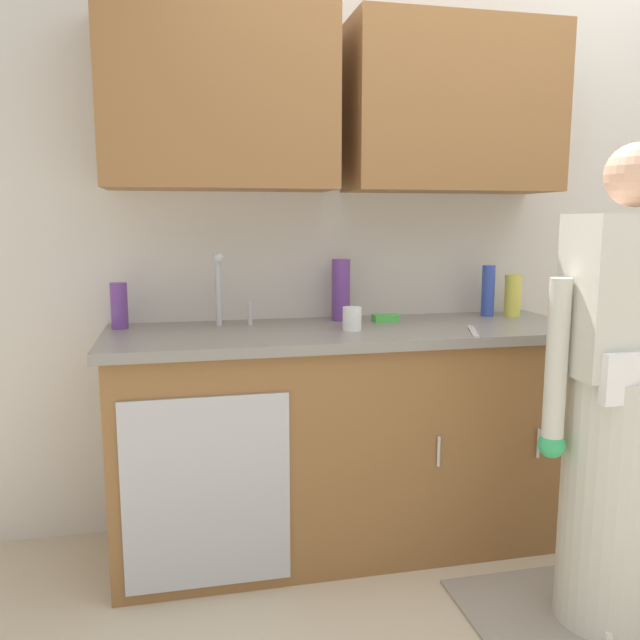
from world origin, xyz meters
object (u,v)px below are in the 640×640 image
knife_on_counter (473,331)px  bottle_water_tall (341,290)px  bottle_soap (488,291)px  bottle_dish_liquid (119,306)px  cup_by_sink (352,319)px  bottle_cleaner_spray (513,296)px  sink (231,335)px  person_at_sink (618,429)px  sponge (386,318)px

knife_on_counter → bottle_water_tall: bearing=-111.5°
bottle_water_tall → bottle_soap: (0.69, -0.02, -0.02)m
bottle_dish_liquid → cup_by_sink: bottle_dish_liquid is taller
bottle_water_tall → cup_by_sink: size_ratio=2.86×
bottle_cleaner_spray → knife_on_counter: (-0.36, -0.35, -0.09)m
bottle_water_tall → bottle_dish_liquid: bottle_water_tall is taller
sink → knife_on_counter: size_ratio=2.08×
person_at_sink → knife_on_counter: bearing=117.4°
sponge → bottle_water_tall: bearing=158.6°
bottle_dish_liquid → knife_on_counter: size_ratio=0.78×
person_at_sink → knife_on_counter: 0.65m
bottle_cleaner_spray → cup_by_sink: 0.85m
person_at_sink → bottle_soap: person_at_sink is taller
sink → bottle_water_tall: 0.55m
cup_by_sink → bottle_dish_liquid: bearing=164.9°
sink → sponge: (0.68, 0.11, 0.03)m
person_at_sink → sponge: 1.04m
person_at_sink → bottle_cleaner_spray: size_ratio=8.49×
bottle_water_tall → sponge: size_ratio=2.45×
sponge → sink: bearing=-170.5°
bottle_water_tall → knife_on_counter: bearing=-41.9°
bottle_water_tall → cup_by_sink: bottle_water_tall is taller
cup_by_sink → bottle_water_tall: bearing=85.9°
sponge → person_at_sink: bearing=-58.1°
bottle_soap → sponge: bearing=-174.0°
person_at_sink → bottle_dish_liquid: size_ratio=8.65×
person_at_sink → bottle_cleaner_spray: person_at_sink is taller
bottle_cleaner_spray → bottle_soap: (-0.11, 0.03, 0.02)m
person_at_sink → sponge: bearing=121.9°
sink → bottle_soap: bearing=8.0°
knife_on_counter → sponge: sponge is taller
bottle_soap → sponge: 0.52m
bottle_water_tall → sink: bearing=-159.5°
knife_on_counter → bottle_cleaner_spray: bearing=154.5°
sink → bottle_cleaner_spray: sink is taller
person_at_sink → bottle_water_tall: bearing=127.7°
knife_on_counter → person_at_sink: bearing=47.9°
sink → person_at_sink: person_at_sink is taller
bottle_cleaner_spray → knife_on_counter: bottle_cleaner_spray is taller
bottle_soap → cup_by_sink: (-0.71, -0.24, -0.07)m
bottle_cleaner_spray → bottle_soap: size_ratio=0.82×
bottle_dish_liquid → person_at_sink: bearing=-29.0°
bottle_water_tall → cup_by_sink: (-0.02, -0.26, -0.09)m
sink → person_at_sink: 1.44m
bottle_soap → knife_on_counter: bearing=-123.6°
person_at_sink → knife_on_counter: (-0.28, 0.53, 0.25)m
bottle_soap → cup_by_sink: size_ratio=2.48×
bottle_dish_liquid → knife_on_counter: bottle_dish_liquid is taller
bottle_soap → cup_by_sink: 0.76m
cup_by_sink → knife_on_counter: bearing=-16.6°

